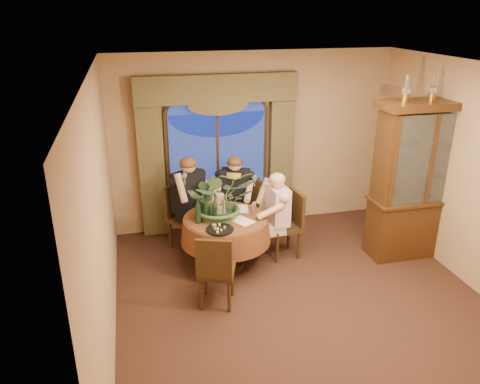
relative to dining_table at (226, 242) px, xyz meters
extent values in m
plane|color=black|center=(0.74, -1.16, -0.38)|extent=(5.00, 5.00, 0.00)
plane|color=#A47D57|center=(0.74, 1.34, 1.02)|extent=(4.50, 0.00, 4.50)
plane|color=white|center=(0.74, -1.16, 2.42)|extent=(5.00, 5.00, 0.00)
cube|color=#4D4324|center=(-0.89, 1.22, 0.80)|extent=(0.38, 0.14, 2.32)
cube|color=#4D4324|center=(1.17, 1.22, 0.80)|extent=(0.38, 0.14, 2.32)
cylinder|color=maroon|center=(0.00, 0.00, 0.00)|extent=(1.64, 1.64, 0.75)
cube|color=#321C0D|center=(2.73, -0.24, 0.75)|extent=(1.39, 0.55, 2.26)
cube|color=black|center=(0.87, 0.10, 0.10)|extent=(0.47, 0.47, 0.96)
cube|color=black|center=(0.42, 0.74, 0.10)|extent=(0.57, 0.57, 0.96)
cube|color=black|center=(-0.46, 0.68, 0.10)|extent=(0.58, 0.58, 0.96)
cube|color=black|center=(-0.29, -0.84, 0.10)|extent=(0.53, 0.53, 0.96)
imported|color=#3C5A36|center=(-0.05, 0.07, 0.97)|extent=(0.92, 1.02, 0.79)
imported|color=#475A2C|center=(0.05, -0.07, 0.40)|extent=(0.17, 0.17, 0.05)
cylinder|color=black|center=(-0.15, -0.37, 0.39)|extent=(0.35, 0.35, 0.02)
cylinder|color=black|center=(-0.27, -0.01, 0.54)|extent=(0.07, 0.07, 0.33)
cylinder|color=tan|center=(-0.16, 0.04, 0.54)|extent=(0.07, 0.07, 0.33)
cylinder|color=black|center=(-0.38, -0.09, 0.54)|extent=(0.07, 0.07, 0.33)
cylinder|color=black|center=(-0.16, -0.09, 0.54)|extent=(0.07, 0.07, 0.33)
cylinder|color=black|center=(-0.27, 0.19, 0.54)|extent=(0.07, 0.07, 0.33)
cube|color=white|center=(0.19, -0.17, 0.38)|extent=(0.34, 0.37, 0.00)
cube|color=white|center=(0.26, 0.22, 0.38)|extent=(0.26, 0.33, 0.00)
camera|label=1|loc=(-1.14, -5.63, 3.03)|focal=35.00mm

